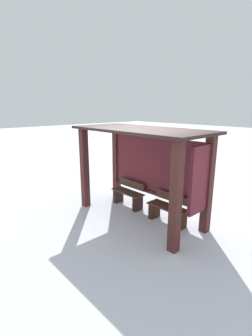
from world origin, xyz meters
name	(u,v)px	position (x,y,z in m)	size (l,w,h in m)	color
ground_plane	(138,217)	(0.00, 0.00, 0.00)	(60.00, 60.00, 0.00)	silver
bus_shelter	(148,158)	(0.11, 0.20, 1.51)	(3.42, 1.55, 2.22)	#47211E
bench_left_inside	(128,195)	(-0.69, 0.29, 0.32)	(0.99, 0.34, 0.71)	#453225
bench_center_inside	(168,210)	(0.69, 0.29, 0.31)	(0.99, 0.38, 0.70)	#4E2E25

